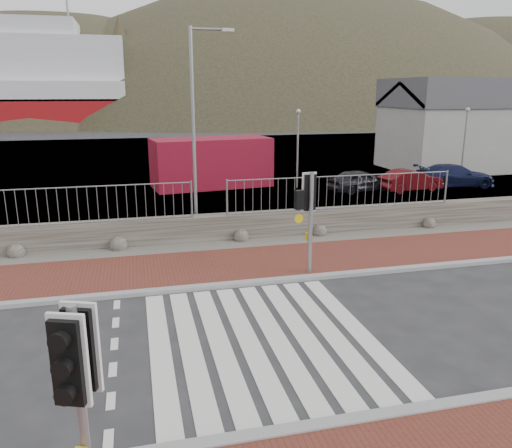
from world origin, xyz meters
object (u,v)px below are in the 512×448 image
object	(u,v)px
car_a	(360,181)
car_c	(455,176)
car_b	(410,180)
streetlight	(197,123)
traffic_signal_far	(310,202)
shipping_container	(211,162)
traffic_signal_near	(78,372)

from	to	relation	value
car_a	car_c	xyz separation A→B (m)	(5.57, 0.03, 0.03)
car_a	car_b	distance (m)	2.65
streetlight	car_a	distance (m)	11.37
traffic_signal_far	car_c	world-z (taller)	traffic_signal_far
traffic_signal_far	car_b	bearing A→B (deg)	-140.49
traffic_signal_far	streetlight	xyz separation A→B (m)	(-2.43, 4.75, 1.86)
shipping_container	car_c	size ratio (longest dim) A/B	1.49
shipping_container	car_b	size ratio (longest dim) A/B	1.84
shipping_container	car_b	xyz separation A→B (m)	(9.75, -3.75, -0.74)
car_c	car_a	bearing A→B (deg)	97.74
car_a	car_b	bearing A→B (deg)	-109.81
traffic_signal_far	shipping_container	bearing A→B (deg)	-96.41
streetlight	car_b	size ratio (longest dim) A/B	2.08
car_a	shipping_container	bearing A→B (deg)	56.28
streetlight	traffic_signal_far	bearing A→B (deg)	-61.01
traffic_signal_near	traffic_signal_far	size ratio (longest dim) A/B	0.98
car_b	car_c	size ratio (longest dim) A/B	0.81
traffic_signal_far	car_b	world-z (taller)	traffic_signal_far
traffic_signal_near	shipping_container	bearing A→B (deg)	98.00
traffic_signal_far	car_a	bearing A→B (deg)	-130.17
traffic_signal_near	car_c	world-z (taller)	traffic_signal_near
streetlight	car_c	size ratio (longest dim) A/B	1.69
traffic_signal_far	shipping_container	world-z (taller)	traffic_signal_far
traffic_signal_near	car_a	world-z (taller)	traffic_signal_near
streetlight	shipping_container	size ratio (longest dim) A/B	1.13
car_c	streetlight	bearing A→B (deg)	119.98
car_c	traffic_signal_near	bearing A→B (deg)	143.59
traffic_signal_near	traffic_signal_far	distance (m)	9.08
traffic_signal_near	streetlight	world-z (taller)	streetlight
car_b	traffic_signal_far	bearing A→B (deg)	130.35
car_a	car_b	xyz separation A→B (m)	(2.60, -0.49, -0.01)
streetlight	car_b	bearing A→B (deg)	27.39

